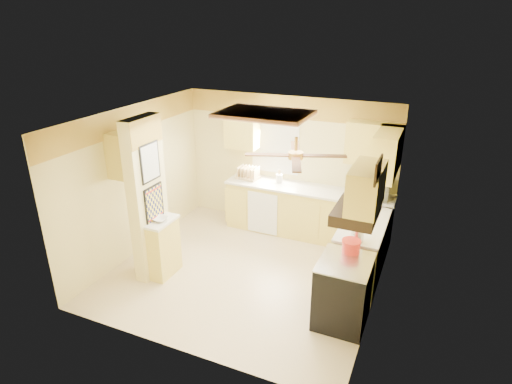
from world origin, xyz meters
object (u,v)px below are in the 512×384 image
at_px(stove, 343,291).
at_px(kettle, 358,233).
at_px(microwave, 371,188).
at_px(bowl, 160,219).
at_px(dutch_oven, 351,246).

height_order(stove, kettle, kettle).
height_order(microwave, kettle, microwave).
height_order(bowl, kettle, kettle).
bearing_deg(bowl, dutch_oven, 5.72).
height_order(microwave, bowl, microwave).
relative_size(stove, microwave, 1.54).
relative_size(microwave, dutch_oven, 2.34).
bearing_deg(stove, dutch_oven, 89.11).
xyz_separation_m(stove, bowl, (-2.81, -0.02, 0.51)).
bearing_deg(dutch_oven, kettle, 85.02).
relative_size(bowl, kettle, 0.85).
xyz_separation_m(microwave, bowl, (-2.74, -2.19, -0.14)).
xyz_separation_m(dutch_oven, kettle, (0.02, 0.28, 0.06)).
distance_m(stove, kettle, 0.81).
height_order(stove, microwave, microwave).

